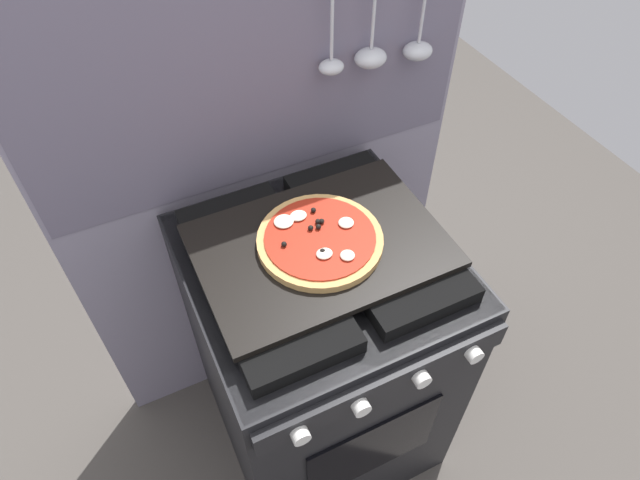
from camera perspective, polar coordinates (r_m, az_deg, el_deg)
ground_plane at (r=1.99m, az=0.00°, el=-18.20°), size 4.00×4.00×0.00m
kitchen_backsplash at (r=1.52m, az=-5.37°, el=4.98°), size 1.10×0.09×1.55m
stove at (r=1.59m, az=0.03°, el=-11.65°), size 0.60×0.64×0.90m
baking_tray at (r=1.22m, az=0.00°, el=-0.57°), size 0.54×0.38×0.02m
pizza_left at (r=1.20m, az=0.09°, el=0.06°), size 0.28×0.28×0.03m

